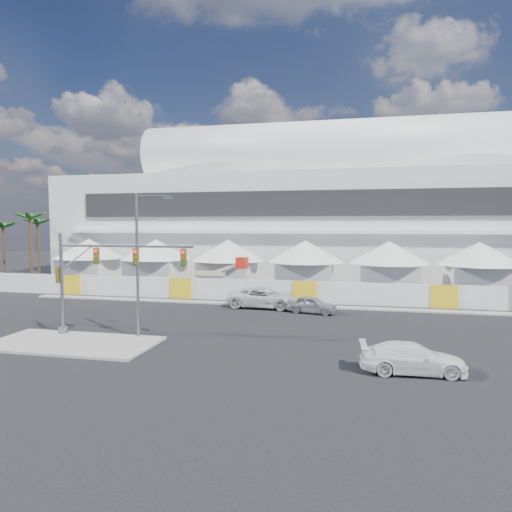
% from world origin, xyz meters
% --- Properties ---
extents(ground, '(160.00, 160.00, 0.00)m').
position_xyz_m(ground, '(0.00, 0.00, 0.00)').
color(ground, black).
rests_on(ground, ground).
extents(median_island, '(10.00, 5.00, 0.15)m').
position_xyz_m(median_island, '(-6.00, -3.00, 0.07)').
color(median_island, gray).
rests_on(median_island, ground).
extents(far_curb, '(80.00, 1.20, 0.12)m').
position_xyz_m(far_curb, '(20.00, 12.50, 0.06)').
color(far_curb, gray).
rests_on(far_curb, ground).
extents(stadium, '(80.00, 24.80, 21.98)m').
position_xyz_m(stadium, '(8.71, 41.50, 9.45)').
color(stadium, silver).
rests_on(stadium, ground).
extents(tent_row, '(53.40, 8.40, 5.40)m').
position_xyz_m(tent_row, '(0.50, 24.00, 3.15)').
color(tent_row, silver).
rests_on(tent_row, ground).
extents(hoarding_fence, '(70.00, 0.25, 2.00)m').
position_xyz_m(hoarding_fence, '(6.00, 14.50, 1.00)').
color(hoarding_fence, white).
rests_on(hoarding_fence, ground).
extents(palm_cluster, '(10.60, 10.60, 8.55)m').
position_xyz_m(palm_cluster, '(-33.46, 29.50, 6.88)').
color(palm_cluster, '#47331E').
rests_on(palm_cluster, ground).
extents(sedan_silver, '(2.40, 4.34, 1.40)m').
position_xyz_m(sedan_silver, '(7.10, 9.83, 0.70)').
color(sedan_silver, silver).
rests_on(sedan_silver, ground).
extents(pickup_curb, '(3.10, 6.30, 1.72)m').
position_xyz_m(pickup_curb, '(2.80, 11.36, 0.86)').
color(pickup_curb, silver).
rests_on(pickup_curb, ground).
extents(pickup_near, '(2.39, 5.15, 1.46)m').
position_xyz_m(pickup_near, '(13.32, -4.07, 0.73)').
color(pickup_near, white).
rests_on(pickup_near, ground).
extents(lot_car_a, '(1.48, 3.96, 1.29)m').
position_xyz_m(lot_car_a, '(13.74, 17.53, 0.65)').
color(lot_car_a, white).
rests_on(lot_car_a, ground).
extents(lot_car_b, '(2.56, 4.46, 1.43)m').
position_xyz_m(lot_car_b, '(22.53, 17.63, 0.71)').
color(lot_car_b, black).
rests_on(lot_car_b, ground).
extents(lot_car_c, '(2.65, 5.15, 1.43)m').
position_xyz_m(lot_car_c, '(-7.35, 18.09, 0.71)').
color(lot_car_c, '#A3A3A8').
rests_on(lot_car_c, ground).
extents(traffic_mast, '(9.34, 0.63, 6.51)m').
position_xyz_m(traffic_mast, '(-5.84, -1.08, 3.83)').
color(traffic_mast, slate).
rests_on(traffic_mast, median_island).
extents(streetlight_median, '(2.49, 0.25, 8.99)m').
position_xyz_m(streetlight_median, '(-2.54, -0.80, 5.31)').
color(streetlight_median, gray).
rests_on(streetlight_median, median_island).
extents(boom_lift, '(7.95, 2.39, 3.96)m').
position_xyz_m(boom_lift, '(-4.90, 17.42, 1.07)').
color(boom_lift, red).
rests_on(boom_lift, ground).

